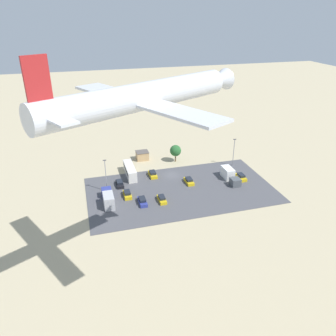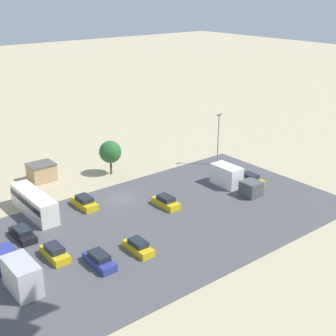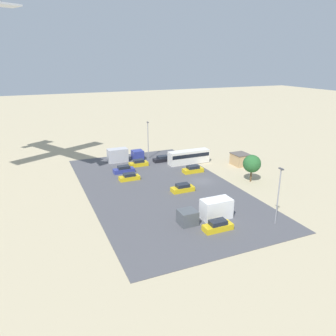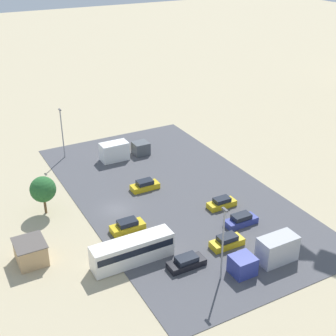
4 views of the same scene
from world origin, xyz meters
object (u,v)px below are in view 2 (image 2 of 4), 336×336
object	(u,v)px
parked_car_5	(138,247)
parked_truck_1	(233,179)
parked_truck_0	(17,271)
parked_car_3	(99,260)
parked_car_0	(23,234)
parked_car_6	(85,202)
parked_car_4	(250,179)
parked_car_1	(166,202)
parked_car_2	(55,253)
shed_building	(42,172)
bus	(34,203)

from	to	relation	value
parked_car_5	parked_truck_1	size ratio (longest dim) A/B	0.48
parked_car_5	parked_truck_0	xyz separation A→B (m)	(13.50, -2.65, 0.90)
parked_car_3	parked_car_5	xyz separation A→B (m)	(-5.07, 0.28, -0.04)
parked_car_0	parked_car_6	xyz separation A→B (m)	(-10.32, -3.08, 0.06)
parked_car_0	parked_car_4	world-z (taller)	parked_car_4
parked_car_1	parked_car_5	size ratio (longest dim) A/B	1.03
parked_car_2	parked_car_5	distance (m)	9.56
parked_car_2	parked_car_5	xyz separation A→B (m)	(-8.26, 4.82, -0.04)
shed_building	parked_car_2	bearing A→B (deg)	68.80
parked_car_3	parked_car_5	world-z (taller)	parked_car_3
parked_car_2	parked_car_4	xyz separation A→B (m)	(-33.88, -0.90, 0.00)
parked_car_5	parked_truck_1	xyz separation A→B (m)	(-22.13, -6.13, 0.85)
parked_truck_0	parked_car_1	bearing A→B (deg)	11.68
parked_car_6	parked_truck_0	size ratio (longest dim) A/B	0.52
parked_car_2	parked_car_4	world-z (taller)	parked_car_4
parked_car_1	parked_car_4	bearing A→B (deg)	173.40
parked_truck_1	parked_car_1	bearing A→B (deg)	-6.59
shed_building	parked_car_2	xyz separation A→B (m)	(8.78, 22.64, -0.69)
shed_building	parked_car_0	xyz separation A→B (m)	(9.85, 16.03, -0.75)
parked_car_1	parked_truck_1	distance (m)	12.17
shed_building	parked_car_4	distance (m)	33.21
parked_car_6	parked_car_3	bearing A→B (deg)	-113.09
parked_car_3	parked_truck_0	world-z (taller)	parked_truck_0
shed_building	parked_car_1	bearing A→B (deg)	115.57
parked_car_2	parked_truck_1	bearing A→B (deg)	-177.54
parked_car_3	parked_car_1	bearing A→B (deg)	-154.44
bus	parked_car_3	distance (m)	16.47
shed_building	bus	distance (m)	12.29
parked_car_0	parked_car_4	distance (m)	35.42
parked_car_1	parked_car_0	bearing A→B (deg)	-11.39
parked_car_0	parked_car_6	bearing A→B (deg)	16.62
shed_building	parked_truck_0	bearing A→B (deg)	60.51
shed_building	parked_truck_1	world-z (taller)	parked_truck_1
parked_car_3	parked_car_4	size ratio (longest dim) A/B	1.03
shed_building	parked_truck_0	world-z (taller)	parked_truck_0
shed_building	parked_car_0	distance (m)	18.83
bus	parked_car_0	world-z (taller)	bus
bus	parked_car_0	xyz separation A→B (m)	(3.89, 5.28, -1.12)
parked_car_3	parked_car_6	xyz separation A→B (m)	(-6.07, -14.23, 0.00)
shed_building	parked_car_2	size ratio (longest dim) A/B	0.93
parked_car_4	parked_car_5	distance (m)	26.26
parked_car_4	parked_truck_0	distance (m)	39.26
parked_car_2	parked_truck_0	xyz separation A→B (m)	(5.25, 2.17, 0.86)
parked_car_1	parked_truck_1	xyz separation A→B (m)	(-12.06, 1.39, 0.82)
parked_car_4	shed_building	bearing A→B (deg)	-40.89
bus	parked_truck_1	distance (m)	29.53
parked_truck_1	parked_car_6	bearing A→B (deg)	-21.63
parked_car_1	parked_truck_1	size ratio (longest dim) A/B	0.50
parked_truck_0	parked_truck_1	bearing A→B (deg)	5.57
shed_building	parked_car_4	size ratio (longest dim) A/B	0.91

